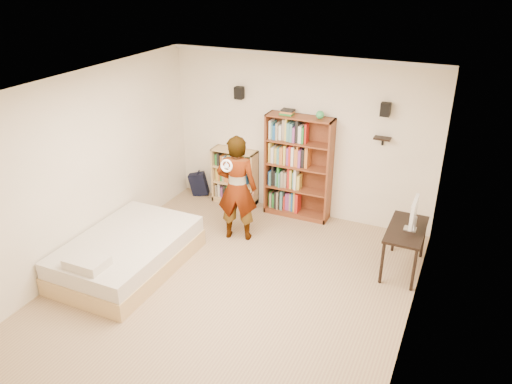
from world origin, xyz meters
TOP-DOWN VIEW (x-y plane):
  - ground at (0.00, 0.00)m, footprint 4.50×5.00m
  - room_shell at (0.00, 0.00)m, footprint 4.52×5.02m
  - crown_molding at (0.00, 0.00)m, footprint 4.50×5.00m
  - speaker_left at (-1.05, 2.40)m, footprint 0.14×0.12m
  - speaker_right at (1.35, 2.40)m, footprint 0.14×0.12m
  - wall_shelf at (1.35, 2.41)m, footprint 0.25×0.16m
  - tall_bookshelf at (0.05, 2.34)m, footprint 1.11×0.32m
  - low_bookshelf at (-1.14, 2.35)m, footprint 0.80×0.30m
  - computer_desk at (1.99, 1.39)m, footprint 0.49×0.97m
  - imac at (2.03, 1.38)m, footprint 0.11×0.45m
  - daybed at (-1.56, -0.18)m, footprint 1.33×2.05m
  - person at (-0.54, 1.24)m, footprint 0.70×0.56m
  - wii_wheel at (-0.54, 0.93)m, footprint 0.19×0.07m
  - navy_bag at (-1.89, 2.34)m, footprint 0.38×0.30m

SIDE VIEW (x-z plane):
  - ground at x=0.00m, z-range -0.01..0.01m
  - navy_bag at x=-1.89m, z-range 0.00..0.44m
  - daybed at x=-1.56m, z-range 0.00..0.60m
  - computer_desk at x=1.99m, z-range 0.00..0.66m
  - low_bookshelf at x=-1.14m, z-range 0.00..1.00m
  - person at x=-0.54m, z-range 0.00..1.69m
  - tall_bookshelf at x=0.05m, z-range 0.00..1.75m
  - imac at x=2.03m, z-range 0.66..1.12m
  - wii_wheel at x=-0.54m, z-range 1.24..1.43m
  - wall_shelf at x=1.35m, z-range 1.54..1.56m
  - room_shell at x=0.00m, z-range 0.41..3.12m
  - speaker_left at x=-1.05m, z-range 1.90..2.10m
  - speaker_right at x=1.35m, z-range 1.90..2.10m
  - crown_molding at x=0.00m, z-range 2.64..2.70m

